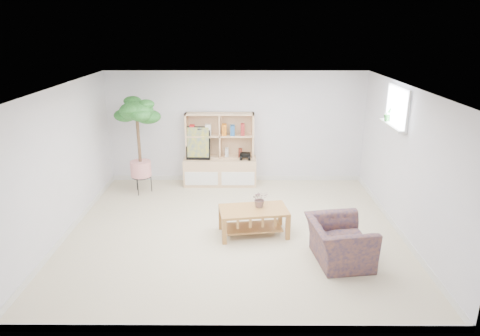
{
  "coord_description": "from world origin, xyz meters",
  "views": [
    {
      "loc": [
        0.13,
        -6.48,
        3.3
      ],
      "look_at": [
        0.1,
        0.12,
        1.08
      ],
      "focal_mm": 32.0,
      "sensor_mm": 36.0,
      "label": 1
    }
  ],
  "objects_px": {
    "storage_unit": "(220,150)",
    "armchair": "(339,239)",
    "coffee_table": "(253,222)",
    "floor_tree": "(139,147)"
  },
  "relations": [
    {
      "from": "storage_unit",
      "to": "floor_tree",
      "type": "xyz_separation_m",
      "value": [
        -1.59,
        -0.5,
        0.21
      ]
    },
    {
      "from": "floor_tree",
      "to": "coffee_table",
      "type": "bearing_deg",
      "value": -39.3
    },
    {
      "from": "storage_unit",
      "to": "armchair",
      "type": "bearing_deg",
      "value": -59.35
    },
    {
      "from": "coffee_table",
      "to": "armchair",
      "type": "relative_size",
      "value": 1.15
    },
    {
      "from": "coffee_table",
      "to": "storage_unit",
      "type": "bearing_deg",
      "value": 97.08
    },
    {
      "from": "coffee_table",
      "to": "floor_tree",
      "type": "distance_m",
      "value": 3.0
    },
    {
      "from": "coffee_table",
      "to": "floor_tree",
      "type": "xyz_separation_m",
      "value": [
        -2.25,
        1.84,
        0.76
      ]
    },
    {
      "from": "storage_unit",
      "to": "coffee_table",
      "type": "height_order",
      "value": "storage_unit"
    },
    {
      "from": "storage_unit",
      "to": "floor_tree",
      "type": "height_order",
      "value": "floor_tree"
    },
    {
      "from": "floor_tree",
      "to": "armchair",
      "type": "distance_m",
      "value": 4.43
    }
  ]
}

